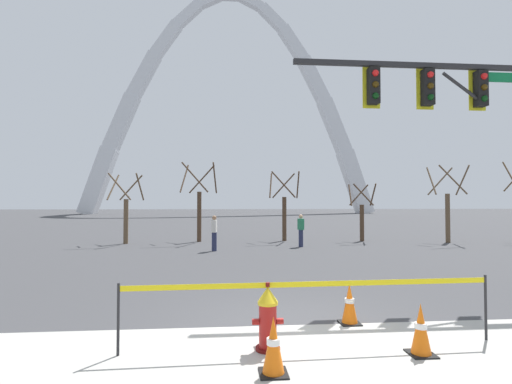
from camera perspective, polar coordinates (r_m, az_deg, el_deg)
name	(u,v)px	position (r m, az deg, el deg)	size (l,w,h in m)	color
ground_plane	(288,325)	(7.07, 4.82, -19.48)	(240.00, 240.00, 0.00)	#3D3D3F
fire_hydrant	(268,318)	(5.84, 1.78, -18.56)	(0.46, 0.48, 0.99)	#5E0F0D
caution_tape_barrier	(312,300)	(5.92, 8.47, -15.89)	(5.65, 0.19, 1.03)	#232326
traffic_cone_by_hydrant	(421,330)	(6.17, 23.69, -18.56)	(0.36, 0.36, 0.73)	black
traffic_cone_mid_sidewalk	(350,304)	(7.22, 13.98, -16.10)	(0.36, 0.36, 0.73)	black
traffic_cone_curb_edge	(273,346)	(5.14, 2.65, -22.26)	(0.36, 0.36, 0.73)	black
traffic_signal_gantry	(468,119)	(11.02, 29.46, 9.56)	(6.42, 0.44, 6.00)	#232326
monument_arch	(230,114)	(77.37, -3.90, 11.72)	(58.33, 3.00, 45.38)	silver
tree_far_left	(126,213)	(21.08, -19.10, -2.96)	(1.72, 1.73, 3.71)	brown
tree_left_mid	(199,207)	(21.22, -8.60, -2.22)	(2.01, 2.02, 4.37)	#473323
tree_center_left	(284,210)	(21.49, 4.30, -2.76)	(1.81, 1.82, 3.92)	#473323
tree_center_right	(362,216)	(22.09, 15.72, -3.47)	(1.51, 1.52, 3.24)	#473323
tree_right_mid	(447,208)	(23.02, 27.00, -2.22)	(1.93, 1.94, 4.18)	brown
pedestrian_walking_left	(214,233)	(17.06, -6.34, -6.16)	(0.25, 0.37, 1.59)	#232847
pedestrian_standing_center	(301,230)	(18.70, 6.81, -5.76)	(0.29, 0.38, 1.59)	#232847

